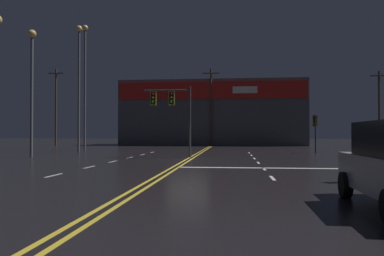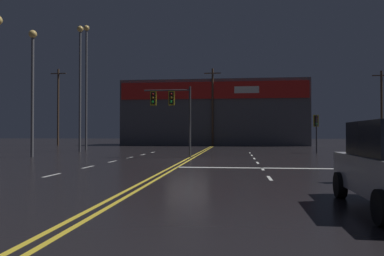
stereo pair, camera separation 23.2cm
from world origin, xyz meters
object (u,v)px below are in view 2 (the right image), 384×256
at_px(traffic_signal_median, 170,104).
at_px(traffic_signal_corner_northeast, 316,125).
at_px(streetlight_far_right, 86,73).
at_px(streetlight_near_right, 80,73).
at_px(streetlight_median_approach, 33,75).

height_order(traffic_signal_median, traffic_signal_corner_northeast, traffic_signal_median).
distance_m(traffic_signal_corner_northeast, streetlight_far_right, 22.37).
bearing_deg(streetlight_near_right, streetlight_far_right, 103.90).
bearing_deg(streetlight_median_approach, traffic_signal_corner_northeast, 20.39).
bearing_deg(streetlight_median_approach, traffic_signal_median, 4.10).
bearing_deg(streetlight_far_right, streetlight_median_approach, -86.53).
relative_size(traffic_signal_median, streetlight_near_right, 0.43).
xyz_separation_m(traffic_signal_median, streetlight_median_approach, (-9.63, -0.69, 2.05)).
bearing_deg(traffic_signal_corner_northeast, traffic_signal_median, -147.75).
height_order(traffic_signal_corner_northeast, streetlight_near_right, streetlight_near_right).
xyz_separation_m(traffic_signal_corner_northeast, streetlight_median_approach, (-20.79, -7.73, 3.36)).
xyz_separation_m(traffic_signal_corner_northeast, streetlight_far_right, (-21.46, 3.38, 5.30)).
distance_m(traffic_signal_median, traffic_signal_corner_northeast, 13.26).
relative_size(traffic_signal_corner_northeast, streetlight_near_right, 0.28).
height_order(traffic_signal_corner_northeast, streetlight_median_approach, streetlight_median_approach).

